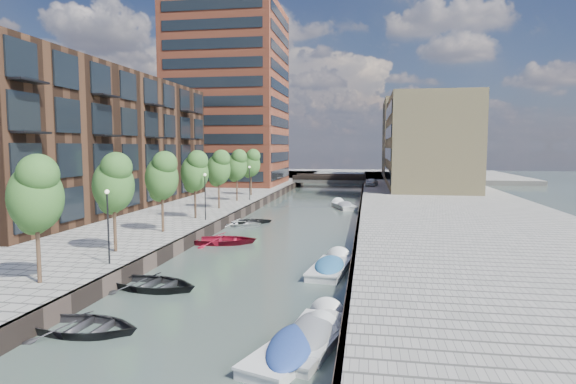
% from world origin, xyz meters
% --- Properties ---
extents(water, '(300.00, 300.00, 0.00)m').
position_xyz_m(water, '(0.00, 40.00, 0.00)').
color(water, '#38473F').
rests_on(water, ground).
extents(quay_left, '(60.00, 140.00, 1.00)m').
position_xyz_m(quay_left, '(-36.00, 40.00, 0.50)').
color(quay_left, gray).
rests_on(quay_left, ground).
extents(quay_right, '(20.00, 140.00, 1.00)m').
position_xyz_m(quay_right, '(16.00, 40.00, 0.50)').
color(quay_right, gray).
rests_on(quay_right, ground).
extents(quay_wall_left, '(0.25, 140.00, 1.00)m').
position_xyz_m(quay_wall_left, '(-6.10, 40.00, 0.50)').
color(quay_wall_left, '#332823').
rests_on(quay_wall_left, ground).
extents(quay_wall_right, '(0.25, 140.00, 1.00)m').
position_xyz_m(quay_wall_right, '(6.10, 40.00, 0.50)').
color(quay_wall_right, '#332823').
rests_on(quay_wall_right, ground).
extents(far_closure, '(80.00, 40.00, 1.00)m').
position_xyz_m(far_closure, '(0.00, 100.00, 0.50)').
color(far_closure, gray).
rests_on(far_closure, ground).
extents(apartment_block, '(8.00, 38.00, 14.00)m').
position_xyz_m(apartment_block, '(-20.00, 30.00, 8.00)').
color(apartment_block, black).
rests_on(apartment_block, quay_left).
extents(tower, '(18.00, 18.00, 30.00)m').
position_xyz_m(tower, '(-17.00, 65.00, 16.00)').
color(tower, '#9B462D').
rests_on(tower, quay_left).
extents(tan_block_near, '(12.00, 25.00, 14.00)m').
position_xyz_m(tan_block_near, '(16.00, 62.00, 8.00)').
color(tan_block_near, tan).
rests_on(tan_block_near, quay_right).
extents(tan_block_far, '(12.00, 20.00, 16.00)m').
position_xyz_m(tan_block_far, '(16.00, 88.00, 9.00)').
color(tan_block_far, tan).
rests_on(tan_block_far, quay_right).
extents(bridge, '(13.00, 6.00, 1.30)m').
position_xyz_m(bridge, '(0.00, 72.00, 1.39)').
color(bridge, gray).
rests_on(bridge, ground).
extents(tree_0, '(2.50, 2.50, 5.95)m').
position_xyz_m(tree_0, '(-8.50, 4.00, 5.31)').
color(tree_0, '#382619').
rests_on(tree_0, quay_left).
extents(tree_1, '(2.50, 2.50, 5.95)m').
position_xyz_m(tree_1, '(-8.50, 11.00, 5.31)').
color(tree_1, '#382619').
rests_on(tree_1, quay_left).
extents(tree_2, '(2.50, 2.50, 5.95)m').
position_xyz_m(tree_2, '(-8.50, 18.00, 5.31)').
color(tree_2, '#382619').
rests_on(tree_2, quay_left).
extents(tree_3, '(2.50, 2.50, 5.95)m').
position_xyz_m(tree_3, '(-8.50, 25.00, 5.31)').
color(tree_3, '#382619').
rests_on(tree_3, quay_left).
extents(tree_4, '(2.50, 2.50, 5.95)m').
position_xyz_m(tree_4, '(-8.50, 32.00, 5.31)').
color(tree_4, '#382619').
rests_on(tree_4, quay_left).
extents(tree_5, '(2.50, 2.50, 5.95)m').
position_xyz_m(tree_5, '(-8.50, 39.00, 5.31)').
color(tree_5, '#382619').
rests_on(tree_5, quay_left).
extents(tree_6, '(2.50, 2.50, 5.95)m').
position_xyz_m(tree_6, '(-8.50, 46.00, 5.31)').
color(tree_6, '#382619').
rests_on(tree_6, quay_left).
extents(lamp_0, '(0.24, 0.24, 4.12)m').
position_xyz_m(lamp_0, '(-7.20, 8.00, 3.51)').
color(lamp_0, black).
rests_on(lamp_0, quay_left).
extents(lamp_1, '(0.24, 0.24, 4.12)m').
position_xyz_m(lamp_1, '(-7.20, 24.00, 3.51)').
color(lamp_1, black).
rests_on(lamp_1, quay_left).
extents(lamp_2, '(0.24, 0.24, 4.12)m').
position_xyz_m(lamp_2, '(-7.20, 40.00, 3.51)').
color(lamp_2, black).
rests_on(lamp_2, quay_left).
extents(sloop_0, '(4.80, 3.50, 0.97)m').
position_xyz_m(sloop_0, '(-4.34, 1.00, 0.00)').
color(sloop_0, '#252427').
rests_on(sloop_0, ground).
extents(sloop_1, '(5.54, 4.40, 1.03)m').
position_xyz_m(sloop_1, '(-4.18, 7.01, 0.00)').
color(sloop_1, black).
rests_on(sloop_1, ground).
extents(sloop_2, '(5.70, 4.56, 1.05)m').
position_xyz_m(sloop_2, '(-4.01, 18.98, 0.00)').
color(sloop_2, maroon).
rests_on(sloop_2, ground).
extents(sloop_3, '(4.60, 3.50, 0.89)m').
position_xyz_m(sloop_3, '(-5.06, 27.14, 0.00)').
color(sloop_3, white).
rests_on(sloop_3, ground).
extents(sloop_4, '(4.84, 4.16, 0.85)m').
position_xyz_m(sloop_4, '(-4.28, 29.01, 0.00)').
color(sloop_4, black).
rests_on(sloop_4, ground).
extents(motorboat_0, '(3.31, 5.33, 1.68)m').
position_xyz_m(motorboat_0, '(4.43, 0.45, 0.20)').
color(motorboat_0, silver).
rests_on(motorboat_0, ground).
extents(motorboat_1, '(2.39, 5.18, 1.66)m').
position_xyz_m(motorboat_1, '(4.91, 2.11, 0.20)').
color(motorboat_1, silver).
rests_on(motorboat_1, ground).
extents(motorboat_2, '(2.58, 4.73, 1.50)m').
position_xyz_m(motorboat_2, '(5.01, 1.23, 0.09)').
color(motorboat_2, '#B4B4B2').
rests_on(motorboat_2, ground).
extents(motorboat_3, '(2.54, 5.63, 1.81)m').
position_xyz_m(motorboat_3, '(4.77, 12.30, 0.22)').
color(motorboat_3, silver).
rests_on(motorboat_3, ground).
extents(motorboat_4, '(3.58, 5.78, 1.82)m').
position_xyz_m(motorboat_4, '(3.96, 42.40, 0.22)').
color(motorboat_4, '#B6B6B4').
rests_on(motorboat_4, ground).
extents(car, '(2.34, 3.99, 1.27)m').
position_xyz_m(car, '(7.50, 63.35, 1.64)').
color(car, silver).
rests_on(car, quay_right).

